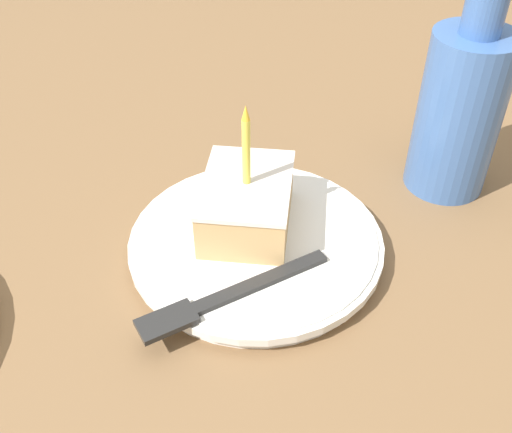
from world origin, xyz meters
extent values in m
cube|color=brown|center=(0.00, 0.00, -0.02)|extent=(2.40, 2.40, 0.04)
cylinder|color=white|center=(-0.02, 0.01, 0.01)|extent=(0.21, 0.21, 0.02)
cylinder|color=white|center=(-0.02, 0.01, 0.01)|extent=(0.22, 0.22, 0.01)
cube|color=tan|center=(-0.01, -0.01, 0.04)|extent=(0.07, 0.10, 0.04)
cube|color=silver|center=(-0.01, -0.01, 0.06)|extent=(0.08, 0.10, 0.00)
cylinder|color=#EAD84C|center=(-0.01, -0.01, 0.10)|extent=(0.01, 0.01, 0.06)
cone|color=yellow|center=(-0.01, -0.01, 0.13)|extent=(0.01, 0.01, 0.01)
cube|color=#262626|center=(-0.03, 0.06, 0.02)|extent=(0.10, 0.08, 0.00)
cube|color=#262626|center=(0.04, 0.11, 0.02)|extent=(0.05, 0.05, 0.00)
cylinder|color=#3F66A5|center=(-0.19, -0.12, 0.08)|extent=(0.08, 0.08, 0.16)
cylinder|color=#3F66A5|center=(-0.19, -0.12, 0.18)|extent=(0.04, 0.04, 0.04)
camera|label=1|loc=(-0.06, 0.39, 0.37)|focal=42.00mm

